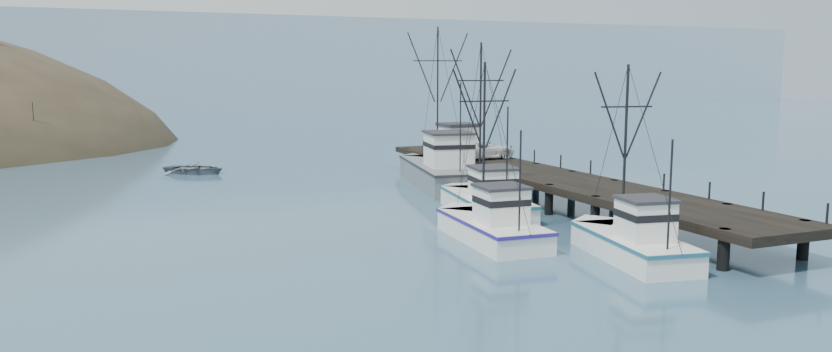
{
  "coord_description": "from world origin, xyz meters",
  "views": [
    {
      "loc": [
        -15.07,
        -29.84,
        9.27
      ],
      "look_at": [
        3.49,
        14.71,
        2.5
      ],
      "focal_mm": 32.0,
      "sensor_mm": 36.0,
      "label": 1
    }
  ],
  "objects_px": {
    "work_vessel": "(442,170)",
    "pier_shed": "(458,139)",
    "pickup_truck": "(482,149)",
    "pier": "(542,177)",
    "trawler_far": "(485,201)",
    "trawler_near": "(630,242)",
    "motorboat": "(195,173)",
    "trawler_mid": "(490,226)"
  },
  "relations": [
    {
      "from": "pier",
      "to": "work_vessel",
      "type": "bearing_deg",
      "value": 111.41
    },
    {
      "from": "pier",
      "to": "trawler_mid",
      "type": "bearing_deg",
      "value": -133.84
    },
    {
      "from": "pier",
      "to": "trawler_near",
      "type": "height_order",
      "value": "trawler_near"
    },
    {
      "from": "trawler_mid",
      "to": "trawler_near",
      "type": "bearing_deg",
      "value": -53.5
    },
    {
      "from": "trawler_near",
      "to": "motorboat",
      "type": "bearing_deg",
      "value": 112.13
    },
    {
      "from": "trawler_near",
      "to": "work_vessel",
      "type": "bearing_deg",
      "value": 86.81
    },
    {
      "from": "trawler_far",
      "to": "pickup_truck",
      "type": "height_order",
      "value": "trawler_far"
    },
    {
      "from": "work_vessel",
      "to": "pier_shed",
      "type": "bearing_deg",
      "value": 49.49
    },
    {
      "from": "pickup_truck",
      "to": "motorboat",
      "type": "distance_m",
      "value": 26.81
    },
    {
      "from": "motorboat",
      "to": "work_vessel",
      "type": "bearing_deg",
      "value": -91.96
    },
    {
      "from": "work_vessel",
      "to": "pier_shed",
      "type": "relative_size",
      "value": 5.04
    },
    {
      "from": "trawler_far",
      "to": "work_vessel",
      "type": "xyz_separation_m",
      "value": [
        2.54,
        12.38,
        0.41
      ]
    },
    {
      "from": "trawler_near",
      "to": "trawler_mid",
      "type": "height_order",
      "value": "trawler_mid"
    },
    {
      "from": "work_vessel",
      "to": "pier_shed",
      "type": "distance_m",
      "value": 5.62
    },
    {
      "from": "pier",
      "to": "motorboat",
      "type": "height_order",
      "value": "pier"
    },
    {
      "from": "work_vessel",
      "to": "pickup_truck",
      "type": "distance_m",
      "value": 4.08
    },
    {
      "from": "trawler_far",
      "to": "work_vessel",
      "type": "relative_size",
      "value": 0.72
    },
    {
      "from": "trawler_near",
      "to": "trawler_mid",
      "type": "xyz_separation_m",
      "value": [
        -4.62,
        6.25,
        -0.0
      ]
    },
    {
      "from": "trawler_near",
      "to": "work_vessel",
      "type": "relative_size",
      "value": 0.62
    },
    {
      "from": "trawler_near",
      "to": "trawler_far",
      "type": "relative_size",
      "value": 0.87
    },
    {
      "from": "trawler_near",
      "to": "pier",
      "type": "bearing_deg",
      "value": 72.57
    },
    {
      "from": "pickup_truck",
      "to": "motorboat",
      "type": "relative_size",
      "value": 1.0
    },
    {
      "from": "trawler_mid",
      "to": "motorboat",
      "type": "distance_m",
      "value": 36.94
    },
    {
      "from": "trawler_near",
      "to": "trawler_mid",
      "type": "distance_m",
      "value": 7.77
    },
    {
      "from": "pier_shed",
      "to": "trawler_far",
      "type": "bearing_deg",
      "value": -109.9
    },
    {
      "from": "trawler_mid",
      "to": "motorboat",
      "type": "relative_size",
      "value": 1.76
    },
    {
      "from": "pier",
      "to": "trawler_far",
      "type": "relative_size",
      "value": 3.8
    },
    {
      "from": "pier",
      "to": "trawler_near",
      "type": "xyz_separation_m",
      "value": [
        -5.16,
        -16.43,
        -0.87
      ]
    },
    {
      "from": "pier",
      "to": "trawler_near",
      "type": "bearing_deg",
      "value": -107.43
    },
    {
      "from": "trawler_mid",
      "to": "pickup_truck",
      "type": "xyz_separation_m",
      "value": [
        9.83,
        19.73,
        1.98
      ]
    },
    {
      "from": "pier",
      "to": "motorboat",
      "type": "bearing_deg",
      "value": 131.55
    },
    {
      "from": "pier",
      "to": "trawler_far",
      "type": "xyz_separation_m",
      "value": [
        -6.26,
        -2.91,
        -0.87
      ]
    },
    {
      "from": "pier",
      "to": "trawler_near",
      "type": "relative_size",
      "value": 4.39
    },
    {
      "from": "trawler_near",
      "to": "work_vessel",
      "type": "xyz_separation_m",
      "value": [
        1.44,
        25.9,
        0.41
      ]
    },
    {
      "from": "pier_shed",
      "to": "motorboat",
      "type": "relative_size",
      "value": 0.55
    },
    {
      "from": "work_vessel",
      "to": "pickup_truck",
      "type": "height_order",
      "value": "work_vessel"
    },
    {
      "from": "motorboat",
      "to": "pier_shed",
      "type": "bearing_deg",
      "value": -79.68
    },
    {
      "from": "trawler_far",
      "to": "pier_shed",
      "type": "xyz_separation_m",
      "value": [
        5.9,
        16.31,
        2.6
      ]
    },
    {
      "from": "work_vessel",
      "to": "trawler_far",
      "type": "bearing_deg",
      "value": -101.61
    },
    {
      "from": "trawler_near",
      "to": "pier_shed",
      "type": "relative_size",
      "value": 3.13
    },
    {
      "from": "work_vessel",
      "to": "pier_shed",
      "type": "height_order",
      "value": "work_vessel"
    },
    {
      "from": "pier",
      "to": "trawler_mid",
      "type": "relative_size",
      "value": 4.32
    }
  ]
}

